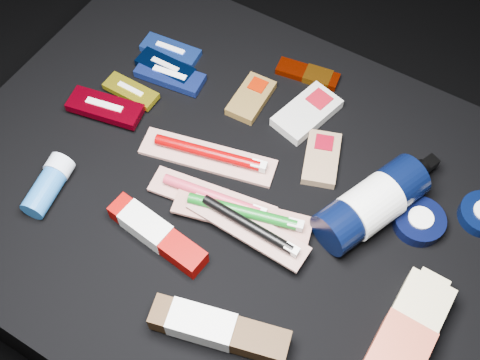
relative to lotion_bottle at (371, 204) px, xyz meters
The scene contains 21 objects.
ground 0.50m from the lotion_bottle, 162.52° to the right, with size 3.00×3.00×0.00m, color black.
cloth_table 0.34m from the lotion_bottle, 162.52° to the right, with size 0.98×0.78×0.40m, color black.
luna_bar_0 0.51m from the lotion_bottle, 165.09° to the left, with size 0.12×0.06×0.02m.
luna_bar_1 0.46m from the lotion_bottle, behind, with size 0.14×0.07×0.02m.
luna_bar_2 0.48m from the lotion_bottle, 169.60° to the left, with size 0.12×0.04×0.02m.
luna_bar_3 0.49m from the lotion_bottle, behind, with size 0.11×0.04×0.01m.
luna_bar_4 0.51m from the lotion_bottle, behind, with size 0.15×0.08×0.02m.
clif_bar_0 0.31m from the lotion_bottle, 158.81° to the left, with size 0.06×0.11×0.02m.
clif_bar_1 0.23m from the lotion_bottle, 143.47° to the left, with size 0.10×0.14×0.02m.
clif_bar_2 0.14m from the lotion_bottle, 152.65° to the left, with size 0.09×0.12×0.02m.
power_bar 0.31m from the lotion_bottle, 135.40° to the left, with size 0.13×0.06×0.01m.
lotion_bottle is the anchor object (origin of this frame).
cream_tin_lower 0.09m from the lotion_bottle, 19.34° to the left, with size 0.08×0.08×0.03m.
bodywash_bottle 0.22m from the lotion_bottle, 52.43° to the right, with size 0.08×0.22×0.05m.
deodorant_stick 0.54m from the lotion_bottle, 153.82° to the right, with size 0.06×0.11×0.05m.
toothbrush_pack_0 0.29m from the lotion_bottle, behind, with size 0.25×0.11×0.03m.
toothbrush_pack_1 0.26m from the lotion_bottle, 154.34° to the right, with size 0.22×0.08×0.02m.
toothbrush_pack_2 0.21m from the lotion_bottle, 146.19° to the right, with size 0.24×0.11×0.03m.
toothbrush_pack_3 0.20m from the lotion_bottle, 138.43° to the right, with size 0.21×0.06×0.02m.
toothpaste_carton_red 0.36m from the lotion_bottle, 142.58° to the right, with size 0.18×0.06×0.04m.
toothpaste_carton_green 0.32m from the lotion_bottle, 110.45° to the right, with size 0.21×0.10×0.04m.
Camera 1 is at (0.29, -0.44, 1.29)m, focal length 45.00 mm.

